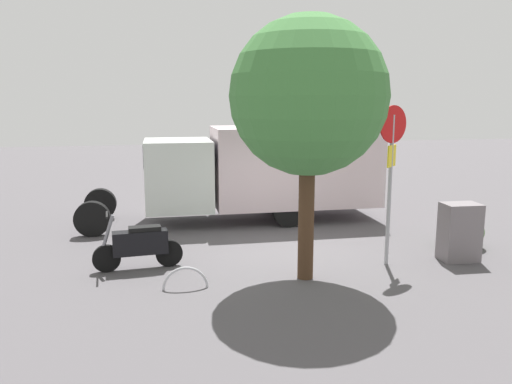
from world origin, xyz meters
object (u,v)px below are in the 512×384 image
(motorcycle, at_px, (140,244))
(street_tree, at_px, (308,97))
(bike_rack_hoop, at_px, (186,289))
(utility_cabinet, at_px, (460,232))
(box_truck_near, at_px, (260,168))
(stop_sign, at_px, (391,160))

(motorcycle, relative_size, street_tree, 0.37)
(bike_rack_hoop, bearing_deg, utility_cabinet, -174.94)
(box_truck_near, height_order, street_tree, street_tree)
(box_truck_near, xyz_separation_m, motorcycle, (3.32, 3.75, -1.01))
(box_truck_near, bearing_deg, stop_sign, 112.20)
(street_tree, bearing_deg, motorcycle, -20.68)
(bike_rack_hoop, bearing_deg, street_tree, -177.01)
(bike_rack_hoop, bearing_deg, box_truck_near, -116.14)
(box_truck_near, relative_size, stop_sign, 2.52)
(motorcycle, relative_size, bike_rack_hoop, 2.13)
(stop_sign, bearing_deg, box_truck_near, -68.47)
(box_truck_near, xyz_separation_m, street_tree, (0.16, 4.94, 1.94))
(motorcycle, distance_m, stop_sign, 5.42)
(box_truck_near, relative_size, utility_cabinet, 6.69)
(box_truck_near, height_order, utility_cabinet, box_truck_near)
(motorcycle, distance_m, bike_rack_hoop, 1.64)
(motorcycle, bearing_deg, box_truck_near, -136.53)
(motorcycle, bearing_deg, stop_sign, 166.67)
(street_tree, bearing_deg, bike_rack_hoop, 2.99)
(motorcycle, relative_size, stop_sign, 0.55)
(stop_sign, relative_size, street_tree, 0.67)
(utility_cabinet, bearing_deg, motorcycle, -6.70)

